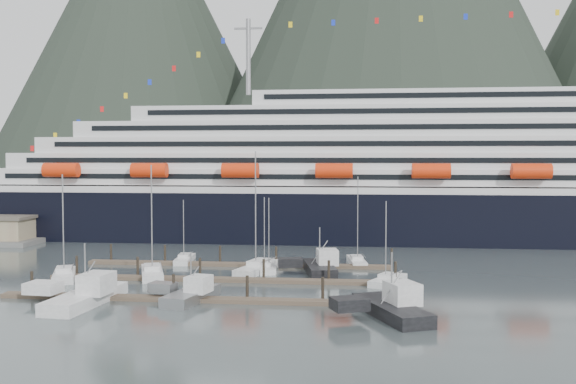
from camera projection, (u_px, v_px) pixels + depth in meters
name	position (u px, v px, depth m)	size (l,w,h in m)	color
ground	(252.00, 286.00, 89.05)	(1600.00, 1600.00, 0.00)	#495556
mountains	(405.00, 7.00, 658.30)	(870.00, 440.00, 420.00)	black
cruise_ship	(439.00, 181.00, 139.47)	(210.00, 30.40, 50.30)	black
dock_near	(196.00, 299.00, 79.73)	(48.18, 2.28, 3.20)	#4D3E32
dock_mid	(220.00, 279.00, 92.63)	(48.18, 2.28, 3.20)	#4D3E32
dock_far	(238.00, 264.00, 105.52)	(48.18, 2.28, 3.20)	#4D3E32
sailboat_a	(65.00, 276.00, 94.37)	(6.28, 10.21, 15.23)	beige
sailboat_b	(152.00, 273.00, 96.14)	(6.39, 11.38, 16.52)	beige
sailboat_c	(264.00, 268.00, 100.81)	(4.59, 8.54, 11.49)	beige
sailboat_d	(259.00, 268.00, 100.51)	(6.01, 12.87, 18.49)	beige
sailboat_e	(185.00, 260.00, 109.46)	(3.22, 9.00, 10.58)	beige
sailboat_f	(269.00, 268.00, 101.59)	(3.20, 7.90, 11.37)	beige
sailboat_g	(357.00, 262.00, 107.30)	(3.56, 9.52, 14.39)	beige
sailboat_h	(388.00, 281.00, 90.71)	(5.56, 8.48, 11.61)	beige
trawler_a	(84.00, 296.00, 78.11)	(10.50, 14.50, 7.85)	beige
trawler_b	(190.00, 294.00, 79.91)	(8.01, 10.39, 6.42)	gray
trawler_d	(390.00, 308.00, 72.03)	(11.01, 13.26, 7.65)	black
trawler_e	(319.00, 267.00, 98.94)	(9.20, 11.95, 7.45)	black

